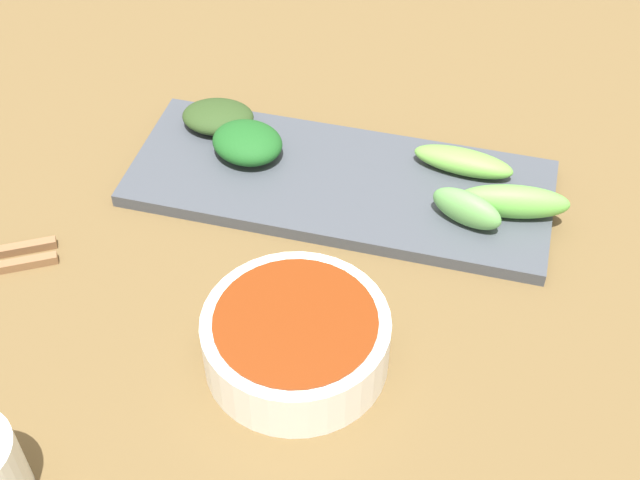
% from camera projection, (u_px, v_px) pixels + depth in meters
% --- Properties ---
extents(tabletop, '(2.10, 2.10, 0.02)m').
position_uv_depth(tabletop, '(342.00, 260.00, 0.73)').
color(tabletop, brown).
rests_on(tabletop, ground).
extents(sauce_bowl, '(0.14, 0.14, 0.05)m').
position_uv_depth(sauce_bowl, '(296.00, 338.00, 0.63)').
color(sauce_bowl, white).
rests_on(sauce_bowl, tabletop).
extents(serving_plate, '(0.14, 0.37, 0.01)m').
position_uv_depth(serving_plate, '(340.00, 183.00, 0.77)').
color(serving_plate, '#42474F').
rests_on(serving_plate, tabletop).
extents(broccoli_leafy_0, '(0.07, 0.08, 0.03)m').
position_uv_depth(broccoli_leafy_0, '(247.00, 143.00, 0.78)').
color(broccoli_leafy_0, '#1D5A20').
rests_on(broccoli_leafy_0, serving_plate).
extents(broccoli_stalk_1, '(0.04, 0.09, 0.02)m').
position_uv_depth(broccoli_stalk_1, '(463.00, 162.00, 0.77)').
color(broccoli_stalk_1, '#6DB145').
rests_on(broccoli_stalk_1, serving_plate).
extents(broccoli_stalk_2, '(0.04, 0.07, 0.03)m').
position_uv_depth(broccoli_stalk_2, '(467.00, 209.00, 0.72)').
color(broccoli_stalk_2, '#64AB54').
rests_on(broccoli_stalk_2, serving_plate).
extents(broccoli_leafy_3, '(0.06, 0.07, 0.02)m').
position_uv_depth(broccoli_leafy_3, '(218.00, 117.00, 0.81)').
color(broccoli_leafy_3, '#2D451D').
rests_on(broccoli_leafy_3, serving_plate).
extents(broccoli_stalk_4, '(0.04, 0.10, 0.03)m').
position_uv_depth(broccoli_stalk_4, '(513.00, 202.00, 0.72)').
color(broccoli_stalk_4, '#67BC48').
rests_on(broccoli_stalk_4, serving_plate).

